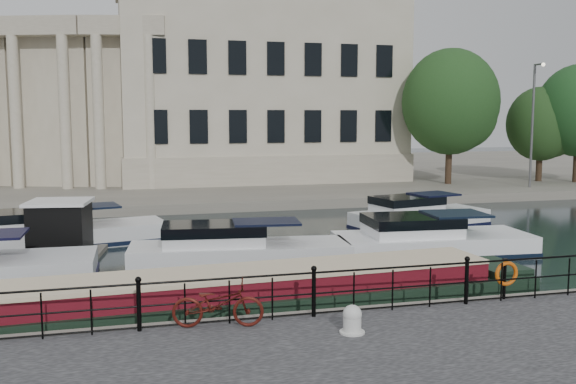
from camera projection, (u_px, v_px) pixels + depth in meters
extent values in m
plane|color=black|center=(289.00, 311.00, 17.31)|extent=(160.00, 160.00, 0.00)
cube|color=#6B665B|center=(172.00, 175.00, 54.71)|extent=(120.00, 42.00, 0.55)
cylinder|color=black|center=(139.00, 307.00, 14.00)|extent=(0.10, 0.10, 1.10)
sphere|color=black|center=(138.00, 280.00, 13.93)|extent=(0.14, 0.14, 0.14)
cylinder|color=black|center=(314.00, 294.00, 15.02)|extent=(0.10, 0.10, 1.10)
sphere|color=black|center=(314.00, 269.00, 14.95)|extent=(0.14, 0.14, 0.14)
cylinder|color=black|center=(466.00, 282.00, 16.04)|extent=(0.10, 0.10, 1.10)
sphere|color=black|center=(467.00, 259.00, 15.97)|extent=(0.14, 0.14, 0.14)
cylinder|color=black|center=(314.00, 273.00, 14.96)|extent=(24.00, 0.05, 0.05)
cylinder|color=black|center=(314.00, 294.00, 15.02)|extent=(24.00, 0.04, 0.04)
cylinder|color=black|center=(314.00, 313.00, 15.07)|extent=(24.00, 0.04, 0.04)
cube|color=#ADA38C|center=(254.00, 86.00, 49.62)|extent=(20.00, 14.00, 14.00)
cube|color=#9E937F|center=(255.00, 163.00, 50.33)|extent=(20.30, 14.30, 2.00)
cube|color=#ADA38C|center=(132.00, 104.00, 43.61)|extent=(5.73, 4.06, 11.00)
cube|color=#9E937F|center=(124.00, 26.00, 41.05)|extent=(5.62, 2.73, 1.20)
cylinder|color=#ADA38C|center=(150.00, 113.00, 41.20)|extent=(0.70, 0.70, 9.80)
cylinder|color=#ADA38C|center=(99.00, 113.00, 41.07)|extent=(0.70, 0.70, 9.80)
cube|color=#ADA38C|center=(57.00, 104.00, 43.71)|extent=(5.90, 4.56, 11.00)
cube|color=#9E937F|center=(40.00, 27.00, 41.16)|extent=(5.62, 3.30, 1.20)
cylinder|color=#ADA38C|center=(65.00, 113.00, 41.11)|extent=(0.70, 0.70, 9.80)
cylinder|color=#ADA38C|center=(15.00, 113.00, 41.37)|extent=(0.70, 0.70, 9.80)
cylinder|color=#59595B|center=(532.00, 127.00, 42.05)|extent=(0.16, 0.16, 8.00)
sphere|color=#FFF2CC|center=(543.00, 65.00, 40.77)|extent=(0.24, 0.24, 0.24)
imported|color=#44110C|center=(218.00, 304.00, 14.27)|extent=(2.14, 1.10, 1.07)
cylinder|color=silver|center=(352.00, 324.00, 13.91)|extent=(0.40, 0.40, 0.42)
sphere|color=silver|center=(352.00, 314.00, 13.89)|extent=(0.42, 0.42, 0.42)
cylinder|color=silver|center=(352.00, 332.00, 13.93)|extent=(0.56, 0.56, 0.04)
cylinder|color=black|center=(504.00, 279.00, 16.48)|extent=(0.09, 0.09, 1.03)
cube|color=black|center=(505.00, 260.00, 16.42)|extent=(0.10, 0.10, 0.07)
torus|color=#D8540B|center=(506.00, 274.00, 16.39)|extent=(0.65, 0.10, 0.65)
cube|color=black|center=(255.00, 310.00, 17.08)|extent=(16.57, 3.11, 0.99)
cube|color=#5E0D18|center=(255.00, 286.00, 17.01)|extent=(13.26, 2.60, 0.77)
cube|color=beige|center=(255.00, 271.00, 16.96)|extent=(13.27, 2.67, 0.11)
cube|color=#6B665B|center=(61.00, 255.00, 24.15)|extent=(3.36, 2.94, 0.25)
cube|color=black|center=(60.00, 227.00, 24.03)|extent=(2.29, 2.29, 1.81)
cube|color=white|center=(59.00, 202.00, 23.92)|extent=(2.52, 2.52, 0.12)
cube|color=silver|center=(240.00, 260.00, 22.50)|extent=(7.86, 3.19, 1.20)
cube|color=black|center=(240.00, 263.00, 22.51)|extent=(7.94, 3.22, 0.18)
cube|color=silver|center=(214.00, 237.00, 22.27)|extent=(3.64, 2.29, 0.90)
cube|color=black|center=(266.00, 222.00, 22.47)|extent=(2.47, 1.88, 0.08)
cube|color=white|center=(433.00, 250.00, 24.33)|extent=(7.52, 3.36, 1.20)
cube|color=black|center=(433.00, 252.00, 24.34)|extent=(7.60, 3.39, 0.18)
cube|color=white|center=(412.00, 228.00, 24.07)|extent=(3.46, 2.55, 0.90)
cube|color=black|center=(456.00, 214.00, 24.33)|extent=(2.34, 2.13, 0.08)
cube|color=silver|center=(63.00, 241.00, 26.01)|extent=(8.57, 4.04, 1.20)
cube|color=black|center=(63.00, 243.00, 26.02)|extent=(8.65, 4.08, 0.18)
cube|color=silver|center=(36.00, 222.00, 25.48)|extent=(4.04, 2.70, 0.90)
cube|color=black|center=(87.00, 207.00, 26.29)|extent=(2.77, 2.17, 0.08)
cube|color=silver|center=(420.00, 223.00, 30.28)|extent=(6.92, 3.77, 1.20)
cube|color=black|center=(420.00, 225.00, 30.29)|extent=(6.99, 3.81, 0.18)
cube|color=silver|center=(407.00, 207.00, 29.83)|extent=(3.31, 2.58, 0.90)
cube|color=black|center=(434.00, 194.00, 30.48)|extent=(2.28, 2.08, 0.08)
cylinder|color=black|center=(449.00, 162.00, 44.53)|extent=(0.44, 0.44, 3.05)
ellipsoid|color=#183D13|center=(450.00, 102.00, 44.04)|extent=(6.63, 6.63, 7.33)
sphere|color=#183D13|center=(461.00, 115.00, 43.91)|extent=(4.88, 4.88, 4.88)
cylinder|color=black|center=(539.00, 166.00, 46.43)|extent=(0.44, 0.44, 2.23)
ellipsoid|color=#193912|center=(541.00, 124.00, 46.07)|extent=(4.84, 4.84, 5.35)
sphere|color=#193912|center=(551.00, 133.00, 45.92)|extent=(3.57, 3.57, 3.57)
cylinder|color=black|center=(576.00, 163.00, 45.75)|extent=(0.44, 0.44, 2.74)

